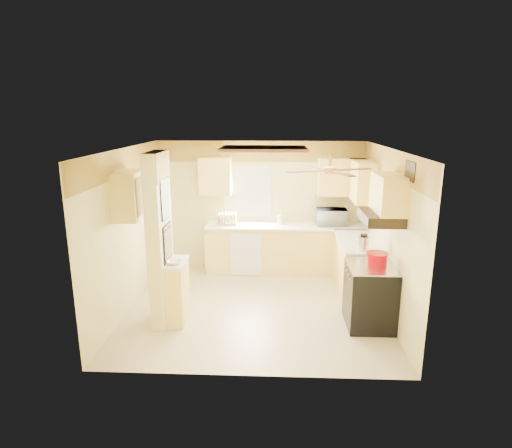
{
  "coord_description": "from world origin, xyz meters",
  "views": [
    {
      "loc": [
        0.29,
        -6.33,
        2.99
      ],
      "look_at": [
        -0.01,
        0.35,
        1.27
      ],
      "focal_mm": 30.0,
      "sensor_mm": 36.0,
      "label": 1
    }
  ],
  "objects_px": {
    "kettle": "(364,243)",
    "microwave": "(332,217)",
    "dutch_oven": "(377,260)",
    "stove": "(370,295)",
    "bowl": "(175,262)"
  },
  "relations": [
    {
      "from": "kettle",
      "to": "dutch_oven",
      "type": "bearing_deg",
      "value": -84.75
    },
    {
      "from": "microwave",
      "to": "bowl",
      "type": "distance_m",
      "value": 3.4
    },
    {
      "from": "bowl",
      "to": "kettle",
      "type": "relative_size",
      "value": 0.78
    },
    {
      "from": "microwave",
      "to": "dutch_oven",
      "type": "height_order",
      "value": "microwave"
    },
    {
      "from": "bowl",
      "to": "kettle",
      "type": "distance_m",
      "value": 2.88
    },
    {
      "from": "stove",
      "to": "kettle",
      "type": "distance_m",
      "value": 0.86
    },
    {
      "from": "microwave",
      "to": "kettle",
      "type": "bearing_deg",
      "value": 99.87
    },
    {
      "from": "bowl",
      "to": "dutch_oven",
      "type": "height_order",
      "value": "dutch_oven"
    },
    {
      "from": "bowl",
      "to": "kettle",
      "type": "bearing_deg",
      "value": 15.06
    },
    {
      "from": "stove",
      "to": "bowl",
      "type": "bearing_deg",
      "value": -177.2
    },
    {
      "from": "microwave",
      "to": "dutch_oven",
      "type": "xyz_separation_m",
      "value": [
        0.36,
        -2.22,
        -0.08
      ]
    },
    {
      "from": "microwave",
      "to": "bowl",
      "type": "height_order",
      "value": "microwave"
    },
    {
      "from": "kettle",
      "to": "microwave",
      "type": "bearing_deg",
      "value": 100.67
    },
    {
      "from": "dutch_oven",
      "to": "kettle",
      "type": "relative_size",
      "value": 1.17
    },
    {
      "from": "stove",
      "to": "kettle",
      "type": "bearing_deg",
      "value": 90.44
    }
  ]
}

